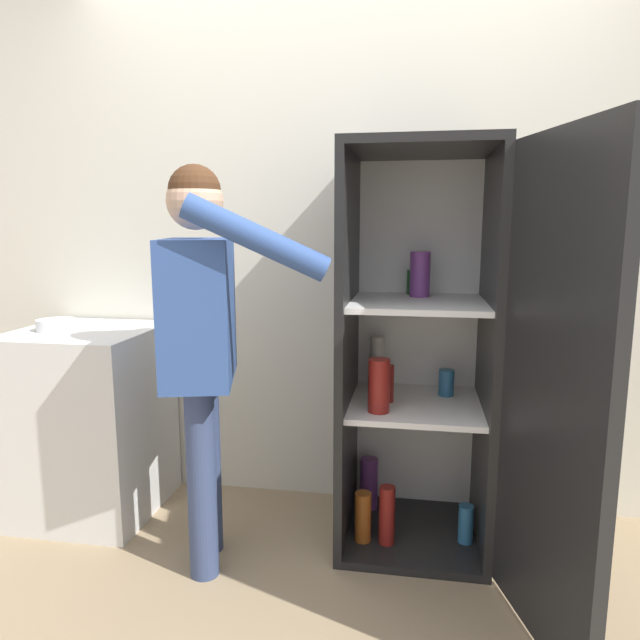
{
  "coord_description": "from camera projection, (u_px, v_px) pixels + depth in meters",
  "views": [
    {
      "loc": [
        0.37,
        -1.78,
        1.37
      ],
      "look_at": [
        -0.04,
        0.62,
        0.97
      ],
      "focal_mm": 32.0,
      "sensor_mm": 36.0,
      "label": 1
    }
  ],
  "objects": [
    {
      "name": "ground_plane",
      "position": [
        301.0,
        618.0,
        2.02
      ],
      "size": [
        12.0,
        12.0,
        0.0
      ],
      "primitive_type": "plane",
      "color": "tan"
    },
    {
      "name": "wall_back",
      "position": [
        340.0,
        246.0,
        2.76
      ],
      "size": [
        7.0,
        0.06,
        2.55
      ],
      "color": "silver",
      "rests_on": "ground_plane"
    },
    {
      "name": "refrigerator",
      "position": [
        438.0,
        360.0,
        2.32
      ],
      "size": [
        0.84,
        1.22,
        1.69
      ],
      "color": "black",
      "rests_on": "ground_plane"
    },
    {
      "name": "person",
      "position": [
        202.0,
        322.0,
        2.2
      ],
      "size": [
        0.72,
        0.58,
        1.6
      ],
      "color": "#384770",
      "rests_on": "ground_plane"
    },
    {
      "name": "counter",
      "position": [
        90.0,
        421.0,
        2.73
      ],
      "size": [
        0.63,
        0.62,
        0.89
      ],
      "color": "white",
      "rests_on": "ground_plane"
    },
    {
      "name": "bowl",
      "position": [
        56.0,
        325.0,
        2.64
      ],
      "size": [
        0.17,
        0.17,
        0.05
      ],
      "color": "white",
      "rests_on": "counter"
    }
  ]
}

